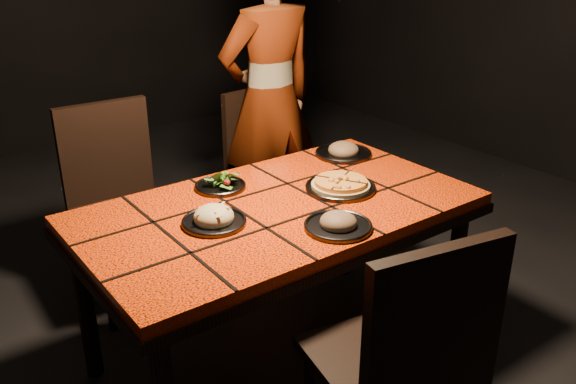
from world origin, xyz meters
TOP-DOWN VIEW (x-y plane):
  - room_shell at (0.00, 0.00)m, footprint 6.04×7.04m
  - dining_table at (0.00, 0.00)m, footprint 1.62×0.92m
  - chair_near at (-0.12, -0.84)m, footprint 0.54×0.54m
  - chair_far_left at (-0.34, 0.90)m, footprint 0.47×0.47m
  - chair_far_right at (0.61, 0.99)m, footprint 0.47×0.47m
  - diner at (0.62, 0.94)m, footprint 0.65×0.43m
  - plate_pizza at (0.31, -0.04)m, footprint 0.35×0.35m
  - plate_pasta at (-0.30, -0.00)m, footprint 0.25×0.25m
  - plate_salad at (-0.10, 0.28)m, footprint 0.22×0.22m
  - plate_mushroom_a at (0.06, -0.31)m, footprint 0.26×0.26m
  - plate_mushroom_b at (0.60, 0.28)m, footprint 0.28×0.28m

SIDE VIEW (x-z plane):
  - chair_far_right at x=0.61m, z-range 0.07..0.99m
  - chair_far_left at x=-0.34m, z-range 0.07..1.08m
  - chair_near at x=-0.12m, z-range 0.07..1.09m
  - dining_table at x=0.00m, z-range 0.30..1.05m
  - plate_pizza at x=0.31m, z-range 0.75..0.79m
  - plate_pasta at x=-0.30m, z-range 0.73..0.81m
  - plate_mushroom_a at x=0.06m, z-range 0.73..0.81m
  - plate_mushroom_b at x=0.60m, z-range 0.73..0.82m
  - plate_salad at x=-0.10m, z-range 0.74..0.81m
  - diner at x=0.62m, z-range 0.00..1.76m
  - room_shell at x=0.00m, z-range -0.04..3.04m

